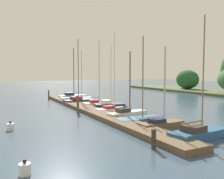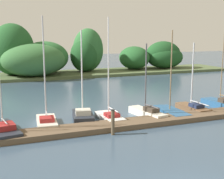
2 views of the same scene
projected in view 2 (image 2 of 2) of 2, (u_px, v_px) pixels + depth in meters
dock_pier at (105, 126)px, 20.05m from camera, size 26.43×1.80×0.35m
far_shore at (67, 58)px, 45.19m from camera, size 60.33×8.82×7.54m
sailboat_2 at (3, 129)px, 18.90m from camera, size 2.02×4.20×6.28m
sailboat_3 at (47, 120)px, 20.85m from camera, size 1.59×3.47×7.28m
sailboat_4 at (83, 115)px, 21.92m from camera, size 1.93×3.23×6.37m
sailboat_5 at (109, 116)px, 22.08m from camera, size 1.35×3.23×7.27m
sailboat_6 at (147, 112)px, 23.03m from camera, size 1.59×3.91×5.43m
sailboat_7 at (170, 111)px, 23.71m from camera, size 1.45×3.90×6.41m
sailboat_8 at (192, 107)px, 24.69m from camera, size 1.28×3.68×5.44m
sailboat_9 at (222, 103)px, 25.96m from camera, size 1.80×4.11×6.91m
mooring_piling_1 at (113, 122)px, 18.80m from camera, size 0.25×0.25×1.59m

